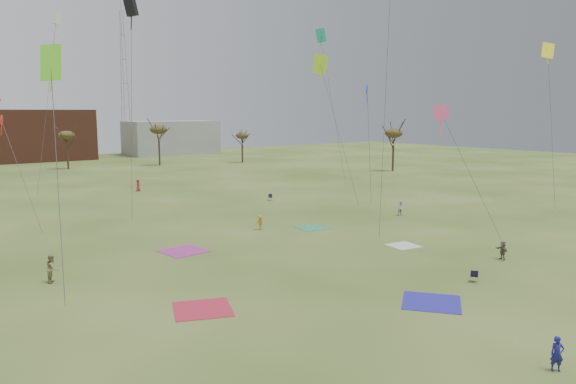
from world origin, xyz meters
TOP-DOWN VIEW (x-y plane):
  - ground at (0.00, 0.00)m, footprint 260.00×260.00m
  - flyer_near_right at (-1.23, -9.72)m, footprint 0.70×0.69m
  - spectator_fore_b at (-15.95, 17.64)m, footprint 1.06×1.17m
  - spectator_fore_c at (13.94, 2.34)m, footprint 0.91×1.43m
  - flyer_mid_b at (4.81, 22.95)m, footprint 0.87×1.09m
  - spectator_mid_e at (21.74, 19.68)m, footprint 0.88×0.73m
  - flyer_far_b at (5.37, 55.62)m, footprint 0.91×1.03m
  - blanket_red at (-10.26, 6.81)m, footprint 4.35×4.35m
  - blanket_blue at (1.51, -0.61)m, footprint 4.84×4.84m
  - blanket_cream at (11.13, 10.01)m, footprint 2.70×2.70m
  - blanket_plum at (-5.05, 19.84)m, footprint 3.80×3.80m
  - blanket_olive at (9.55, 20.60)m, footprint 3.21×3.21m
  - camp_chair_center at (7.16, 0.26)m, footprint 0.73×0.72m
  - camp_chair_right at (15.90, 36.95)m, footprint 0.73×0.74m
  - kites_aloft at (-1.68, 30.62)m, footprint 68.56×54.64m
  - tree_line at (-2.85, 79.12)m, footprint 117.44×49.32m
  - building_brick at (5.00, 120.00)m, footprint 26.00×16.00m
  - building_grey at (40.00, 118.00)m, footprint 24.00×12.00m
  - radio_tower at (30.00, 125.00)m, footprint 1.51×1.72m

SIDE VIEW (x-z plane):
  - ground at x=0.00m, z-range 0.00..0.00m
  - blanket_red at x=-10.26m, z-range -0.01..0.02m
  - blanket_blue at x=1.51m, z-range -0.01..0.02m
  - blanket_cream at x=11.13m, z-range -0.01..0.02m
  - blanket_plum at x=-5.05m, z-range -0.01..0.02m
  - blanket_olive at x=9.55m, z-range -0.01..0.02m
  - camp_chair_center at x=7.16m, z-range -0.18..0.69m
  - camp_chair_right at x=15.90m, z-range -0.18..0.69m
  - spectator_fore_c at x=13.94m, z-range 0.00..1.48m
  - flyer_mid_b at x=4.81m, z-range 0.00..1.48m
  - flyer_near_right at x=-1.23m, z-range 0.00..1.62m
  - spectator_mid_e at x=21.74m, z-range 0.00..1.65m
  - flyer_far_b at x=5.37m, z-range 0.00..1.78m
  - spectator_fore_b at x=-15.95m, z-range 0.00..1.96m
  - building_grey at x=40.00m, z-range 0.00..9.00m
  - building_brick at x=5.00m, z-range 0.00..12.00m
  - tree_line at x=-2.85m, z-range 2.63..11.54m
  - kites_aloft at x=-1.68m, z-range 6.79..30.73m
  - radio_tower at x=30.00m, z-range -1.29..39.71m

